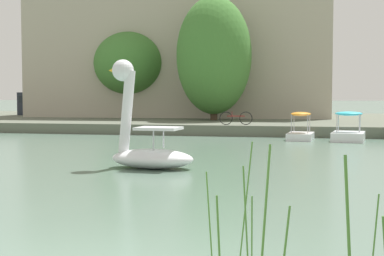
% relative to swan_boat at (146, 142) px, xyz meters
% --- Properties ---
extents(shore_bank_far, '(148.67, 21.88, 0.56)m').
position_rel_swan_boat_xyz_m(shore_bank_far, '(2.19, 23.51, -0.48)').
color(shore_bank_far, '#5B6051').
rests_on(shore_bank_far, ground_plane).
extents(swan_boat, '(2.61, 1.42, 3.14)m').
position_rel_swan_boat_xyz_m(swan_boat, '(0.00, 0.00, 0.00)').
color(swan_boat, white).
rests_on(swan_boat, ground_plane).
extents(pedal_boat_cyan, '(1.71, 2.41, 1.37)m').
position_rel_swan_boat_xyz_m(pedal_boat_cyan, '(6.40, 11.04, -0.39)').
color(pedal_boat_cyan, white).
rests_on(pedal_boat_cyan, ground_plane).
extents(pedal_boat_orange, '(1.33, 2.14, 1.33)m').
position_rel_swan_boat_xyz_m(pedal_boat_orange, '(4.21, 11.21, -0.34)').
color(pedal_boat_orange, white).
rests_on(pedal_boat_orange, ground_plane).
extents(tree_willow_overhanging, '(6.56, 6.52, 7.76)m').
position_rel_swan_boat_xyz_m(tree_willow_overhanging, '(-1.26, 18.58, 3.86)').
color(tree_willow_overhanging, '#423323').
rests_on(tree_willow_overhanging, shore_bank_far).
extents(tree_broadleaf_behind_dock, '(6.98, 6.97, 6.01)m').
position_rel_swan_boat_xyz_m(tree_broadleaf_behind_dock, '(-7.75, 21.10, 3.60)').
color(tree_broadleaf_behind_dock, '#4C3823').
rests_on(tree_broadleaf_behind_dock, shore_bank_far).
extents(bicycle_parked, '(1.71, 0.42, 0.71)m').
position_rel_swan_boat_xyz_m(bicycle_parked, '(0.82, 13.40, 0.15)').
color(bicycle_parked, black).
rests_on(bicycle_parked, shore_bank_far).
extents(parked_van, '(4.75, 2.41, 1.82)m').
position_rel_swan_boat_xyz_m(parked_van, '(-15.70, 24.44, 0.78)').
color(parked_van, '#1E232D').
rests_on(parked_van, shore_bank_far).
extents(apartment_block, '(22.04, 11.76, 10.87)m').
position_rel_swan_boat_xyz_m(apartment_block, '(-4.96, 26.28, 5.23)').
color(apartment_block, '#B2A893').
rests_on(apartment_block, shore_bank_far).
extents(reed_clump_foreground, '(2.13, 0.95, 1.58)m').
position_rel_swan_boat_xyz_m(reed_clump_foreground, '(4.52, -8.77, -0.11)').
color(reed_clump_foreground, '#4C7F33').
rests_on(reed_clump_foreground, ground_plane).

